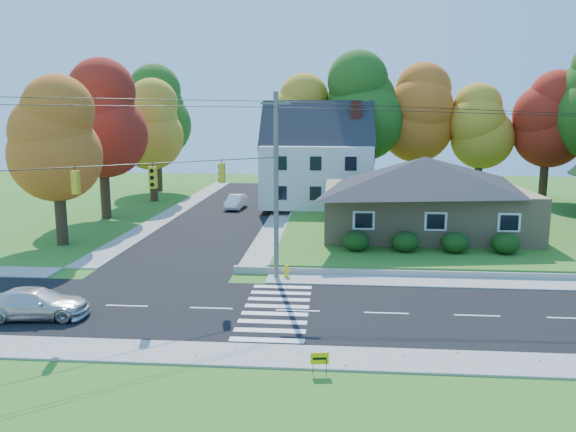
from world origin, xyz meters
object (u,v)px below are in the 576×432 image
object	(u,v)px
silver_sedan	(37,303)
fire_hydrant	(287,272)
ranch_house	(424,194)
white_car	(236,202)

from	to	relation	value
silver_sedan	fire_hydrant	world-z (taller)	silver_sedan
ranch_house	silver_sedan	world-z (taller)	ranch_house
ranch_house	silver_sedan	size ratio (longest dim) A/B	3.26
silver_sedan	fire_hydrant	xyz separation A→B (m)	(10.41, 7.03, -0.31)
silver_sedan	ranch_house	bearing A→B (deg)	-53.62
ranch_house	white_car	world-z (taller)	ranch_house
silver_sedan	white_car	world-z (taller)	white_car
white_car	fire_hydrant	bearing A→B (deg)	-69.37
ranch_house	white_car	size ratio (longest dim) A/B	3.65
silver_sedan	white_car	bearing A→B (deg)	-13.31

